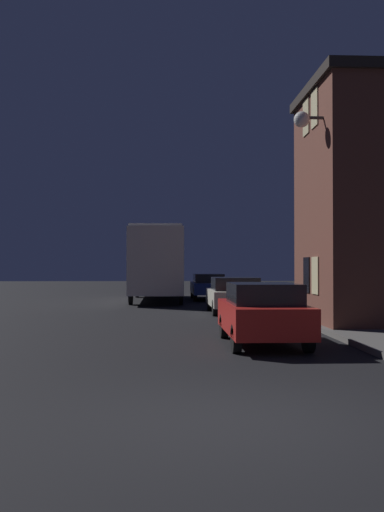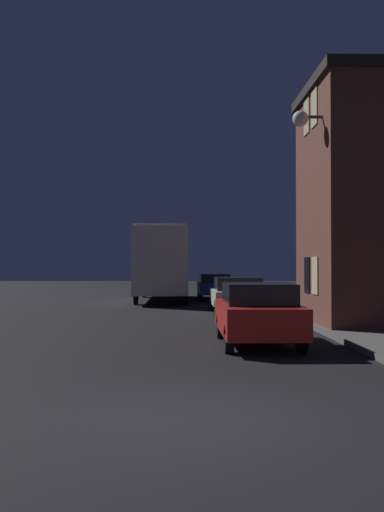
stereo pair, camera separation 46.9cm
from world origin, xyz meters
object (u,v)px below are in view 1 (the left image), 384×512
(car_near_lane, at_px, (263,312))
(car_far_lane, at_px, (208,286))
(bus, at_px, (157,258))
(streetlamp, at_px, (320,175))
(car_mid_lane, at_px, (234,294))

(car_near_lane, bearing_deg, car_far_lane, 89.82)
(bus, relative_size, car_far_lane, 2.08)
(streetlamp, height_order, car_far_lane, streetlamp)
(car_near_lane, bearing_deg, bus, 99.13)
(streetlamp, distance_m, car_mid_lane, 7.28)
(streetlamp, relative_size, bus, 0.64)
(car_far_lane, bearing_deg, bus, -165.76)
(bus, xyz_separation_m, car_far_lane, (2.73, 0.69, -1.44))
(streetlamp, relative_size, car_far_lane, 1.33)
(streetlamp, xyz_separation_m, car_far_lane, (-2.03, 14.68, -3.62))
(streetlamp, bearing_deg, car_near_lane, -128.20)
(streetlamp, relative_size, car_mid_lane, 1.52)
(bus, xyz_separation_m, car_near_lane, (2.67, -16.63, -1.45))
(streetlamp, bearing_deg, bus, 108.77)
(car_mid_lane, bearing_deg, streetlamp, -74.65)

